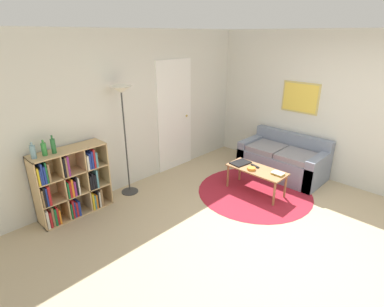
% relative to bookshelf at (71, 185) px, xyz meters
% --- Properties ---
extents(ground_plane, '(14.00, 14.00, 0.00)m').
position_rel_bookshelf_xyz_m(ground_plane, '(1.60, -2.57, -0.49)').
color(ground_plane, tan).
extents(wall_back, '(7.44, 0.11, 2.60)m').
position_rel_bookshelf_xyz_m(wall_back, '(1.62, 0.22, 0.80)').
color(wall_back, silver).
rests_on(wall_back, ground_plane).
extents(wall_right, '(0.08, 5.76, 2.60)m').
position_rel_bookshelf_xyz_m(wall_right, '(3.84, -1.19, 0.82)').
color(wall_right, silver).
rests_on(wall_right, ground_plane).
extents(rug, '(1.91, 1.91, 0.01)m').
position_rel_bookshelf_xyz_m(rug, '(2.45, -1.57, -0.48)').
color(rug, maroon).
rests_on(rug, ground_plane).
extents(bookshelf, '(1.04, 0.34, 1.02)m').
position_rel_bookshelf_xyz_m(bookshelf, '(0.00, 0.00, 0.00)').
color(bookshelf, tan).
rests_on(bookshelf, ground_plane).
extents(floor_lamp, '(0.33, 0.33, 1.79)m').
position_rel_bookshelf_xyz_m(floor_lamp, '(0.96, -0.04, 1.03)').
color(floor_lamp, '#333333').
rests_on(floor_lamp, ground_plane).
extents(couch, '(0.82, 1.52, 0.76)m').
position_rel_bookshelf_xyz_m(couch, '(3.44, -1.54, -0.21)').
color(couch, gray).
rests_on(couch, ground_plane).
extents(coffee_table, '(0.43, 0.99, 0.43)m').
position_rel_bookshelf_xyz_m(coffee_table, '(2.46, -1.57, -0.11)').
color(coffee_table, '#996B42').
rests_on(coffee_table, ground_plane).
extents(laptop, '(0.36, 0.27, 0.02)m').
position_rel_bookshelf_xyz_m(laptop, '(2.46, -1.24, -0.05)').
color(laptop, black).
rests_on(laptop, coffee_table).
extents(bowl, '(0.14, 0.14, 0.04)m').
position_rel_bookshelf_xyz_m(bowl, '(2.36, -1.52, -0.03)').
color(bowl, orange).
rests_on(bowl, coffee_table).
extents(book_stack_on_table, '(0.14, 0.19, 0.04)m').
position_rel_bookshelf_xyz_m(book_stack_on_table, '(2.51, -1.93, -0.04)').
color(book_stack_on_table, gold).
rests_on(book_stack_on_table, coffee_table).
extents(remote, '(0.08, 0.17, 0.02)m').
position_rel_bookshelf_xyz_m(remote, '(2.51, -1.50, -0.05)').
color(remote, black).
rests_on(remote, coffee_table).
extents(bottle_left, '(0.07, 0.07, 0.22)m').
position_rel_bookshelf_xyz_m(bottle_left, '(-0.40, -0.01, 0.63)').
color(bottle_left, '#6B93A3').
rests_on(bottle_left, bookshelf).
extents(bottle_middle, '(0.07, 0.07, 0.21)m').
position_rel_bookshelf_xyz_m(bottle_middle, '(-0.27, -0.01, 0.63)').
color(bottle_middle, '#2D8438').
rests_on(bottle_middle, bookshelf).
extents(bottle_right, '(0.06, 0.06, 0.25)m').
position_rel_bookshelf_xyz_m(bottle_right, '(-0.15, -0.01, 0.64)').
color(bottle_right, '#236633').
rests_on(bottle_right, bookshelf).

